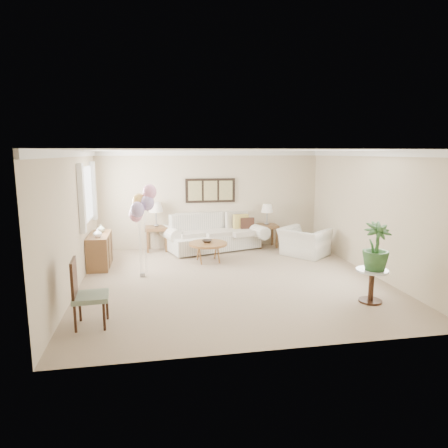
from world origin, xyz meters
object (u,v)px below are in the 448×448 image
(sofa, at_px, (214,235))
(accent_chair, at_px, (85,292))
(coffee_table, at_px, (208,244))
(balloon_cluster, at_px, (142,204))
(armchair, at_px, (304,242))

(sofa, relative_size, accent_chair, 2.80)
(coffee_table, xyz_separation_m, balloon_cluster, (-1.48, -0.92, 1.10))
(balloon_cluster, bearing_deg, accent_chair, -109.28)
(sofa, height_order, armchair, sofa)
(sofa, bearing_deg, accent_chair, -120.49)
(coffee_table, bearing_deg, balloon_cluster, -148.08)
(armchair, bearing_deg, coffee_table, 54.67)
(accent_chair, height_order, balloon_cluster, balloon_cluster)
(coffee_table, height_order, accent_chair, accent_chair)
(coffee_table, bearing_deg, accent_chair, -125.30)
(sofa, bearing_deg, armchair, -26.49)
(sofa, height_order, accent_chair, accent_chair)
(sofa, distance_m, balloon_cluster, 2.99)
(sofa, relative_size, armchair, 2.68)
(sofa, xyz_separation_m, balloon_cluster, (-1.79, -2.11, 1.14))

